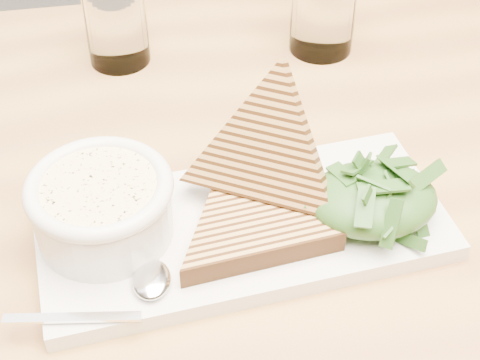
{
  "coord_description": "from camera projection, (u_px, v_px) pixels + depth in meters",
  "views": [
    {
      "loc": [
        -0.08,
        -0.63,
        1.25
      ],
      "look_at": [
        -0.01,
        -0.15,
        0.81
      ],
      "focal_mm": 55.0,
      "sensor_mm": 36.0,
      "label": 1
    }
  ],
  "objects": [
    {
      "name": "soup",
      "position": [
        99.0,
        189.0,
        0.61
      ],
      "size": [
        0.1,
        0.1,
        0.01
      ],
      "primitive_type": "cylinder",
      "color": "#F3E49A",
      "rests_on": "soup_bowl"
    },
    {
      "name": "spoon_bowl",
      "position": [
        152.0,
        280.0,
        0.6
      ],
      "size": [
        0.04,
        0.05,
        0.01
      ],
      "primitive_type": "ellipsoid",
      "rotation": [
        0.0,
        0.0,
        -0.11
      ],
      "color": "silver",
      "rests_on": "platter"
    },
    {
      "name": "sandwich_flat",
      "position": [
        250.0,
        226.0,
        0.64
      ],
      "size": [
        0.19,
        0.19,
        0.02
      ],
      "primitive_type": null,
      "rotation": [
        0.0,
        0.0,
        0.16
      ],
      "color": "#B48549",
      "rests_on": "platter"
    },
    {
      "name": "glass_near",
      "position": [
        116.0,
        19.0,
        0.85
      ],
      "size": [
        0.07,
        0.07,
        0.11
      ],
      "primitive_type": "cylinder",
      "color": "white",
      "rests_on": "table_top"
    },
    {
      "name": "platter",
      "position": [
        243.0,
        228.0,
        0.67
      ],
      "size": [
        0.38,
        0.21,
        0.02
      ],
      "primitive_type": "cube",
      "rotation": [
        0.0,
        0.0,
        0.13
      ],
      "color": "white",
      "rests_on": "table_top"
    },
    {
      "name": "salad_base",
      "position": [
        373.0,
        199.0,
        0.65
      ],
      "size": [
        0.12,
        0.09,
        0.04
      ],
      "primitive_type": "ellipsoid",
      "color": "#184417",
      "rests_on": "platter"
    },
    {
      "name": "arugula_pile",
      "position": [
        373.0,
        195.0,
        0.65
      ],
      "size": [
        0.11,
        0.1,
        0.05
      ],
      "primitive_type": null,
      "color": "#396024",
      "rests_on": "platter"
    },
    {
      "name": "bowl_rim",
      "position": [
        99.0,
        187.0,
        0.61
      ],
      "size": [
        0.13,
        0.13,
        0.01
      ],
      "primitive_type": "torus",
      "color": "white",
      "rests_on": "soup_bowl"
    },
    {
      "name": "glass_far",
      "position": [
        323.0,
        5.0,
        0.86
      ],
      "size": [
        0.08,
        0.08,
        0.12
      ],
      "primitive_type": "cylinder",
      "color": "white",
      "rests_on": "table_top"
    },
    {
      "name": "spoon_handle",
      "position": [
        72.0,
        318.0,
        0.58
      ],
      "size": [
        0.11,
        0.02,
        0.0
      ],
      "primitive_type": "cube",
      "rotation": [
        0.0,
        0.0,
        -0.11
      ],
      "color": "silver",
      "rests_on": "platter"
    },
    {
      "name": "sandwich_lean",
      "position": [
        266.0,
        152.0,
        0.65
      ],
      "size": [
        0.22,
        0.22,
        0.19
      ],
      "primitive_type": null,
      "rotation": [
        1.06,
        0.0,
        -0.49
      ],
      "color": "#B48549",
      "rests_on": "sandwich_flat"
    },
    {
      "name": "table_top",
      "position": [
        221.0,
        200.0,
        0.73
      ],
      "size": [
        1.17,
        0.8,
        0.04
      ],
      "primitive_type": "cube",
      "rotation": [
        0.0,
        0.0,
        0.04
      ],
      "color": "#B28342",
      "rests_on": "ground"
    },
    {
      "name": "soup_bowl",
      "position": [
        103.0,
        213.0,
        0.63
      ],
      "size": [
        0.12,
        0.12,
        0.05
      ],
      "primitive_type": "cylinder",
      "color": "white",
      "rests_on": "platter"
    }
  ]
}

